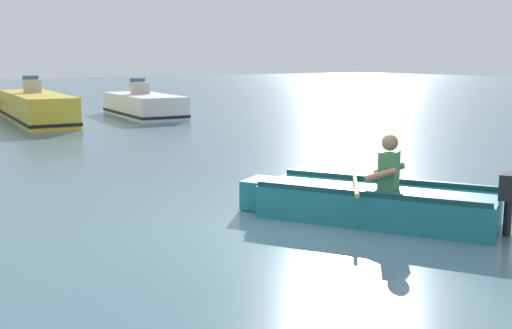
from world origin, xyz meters
The scene contains 4 objects.
ground_plane centered at (0.00, 0.00, 0.00)m, with size 120.00×120.00×0.00m, color slate.
rowboat_with_person centered at (1.15, -0.50, 0.25)m, with size 2.48×3.45×1.19m.
moored_boat_yellow centered at (1.17, 15.39, 0.47)m, with size 2.22×6.59×1.55m.
moored_boat_white centered at (5.06, 15.18, 0.39)m, with size 2.24×4.92×1.40m.
Camera 1 is at (-4.85, -6.35, 2.19)m, focal length 43.70 mm.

